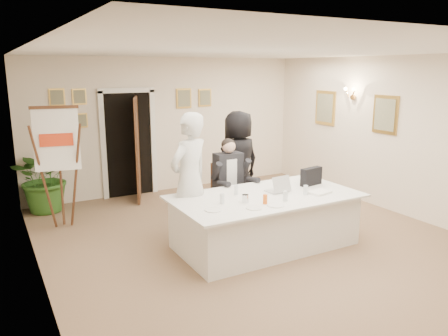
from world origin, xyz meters
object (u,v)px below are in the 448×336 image
object	(u,v)px
laptop	(277,182)
paper_stack	(320,192)
standing_man	(190,180)
conference_table	(265,220)
standing_woman	(238,162)
potted_palm	(44,177)
oj_glass	(265,199)
laptop_bag	(311,176)
flip_chart	(60,174)
seated_man	(230,182)
steel_jug	(245,199)

from	to	relation	value
laptop	paper_stack	world-z (taller)	laptop
standing_man	conference_table	bearing A→B (deg)	123.00
standing_man	paper_stack	world-z (taller)	standing_man
conference_table	standing_woman	bearing A→B (deg)	73.21
potted_palm	oj_glass	bearing A→B (deg)	-57.12
potted_palm	laptop_bag	world-z (taller)	potted_palm
laptop_bag	paper_stack	distance (m)	0.49
oj_glass	flip_chart	bearing A→B (deg)	131.06
conference_table	standing_woman	world-z (taller)	standing_woman
paper_stack	standing_woman	bearing A→B (deg)	98.53
conference_table	standing_man	distance (m)	1.26
potted_palm	laptop_bag	distance (m)	4.77
laptop	laptop_bag	size ratio (longest dim) A/B	0.87
laptop	oj_glass	distance (m)	0.67
flip_chart	standing_woman	world-z (taller)	flip_chart
conference_table	paper_stack	distance (m)	0.90
flip_chart	laptop_bag	size ratio (longest dim) A/B	4.96
seated_man	steel_jug	bearing A→B (deg)	-114.56
flip_chart	paper_stack	xyz separation A→B (m)	(3.23, -2.53, -0.12)
standing_man	oj_glass	bearing A→B (deg)	102.05
standing_man	laptop_bag	world-z (taller)	standing_man
seated_man	paper_stack	size ratio (longest dim) A/B	4.62
laptop	oj_glass	xyz separation A→B (m)	(-0.51, -0.44, -0.07)
flip_chart	steel_jug	distance (m)	3.14
seated_man	flip_chart	distance (m)	2.75
potted_palm	laptop	xyz separation A→B (m)	(2.87, -3.21, 0.26)
standing_man	steel_jug	size ratio (longest dim) A/B	17.92
conference_table	standing_woman	size ratio (longest dim) A/B	1.47
flip_chart	standing_man	world-z (taller)	standing_man
potted_palm	seated_man	bearing A→B (deg)	-40.72
conference_table	standing_man	xyz separation A→B (m)	(-0.93, 0.61, 0.59)
standing_woman	potted_palm	size ratio (longest dim) A/B	1.42
paper_stack	steel_jug	world-z (taller)	steel_jug
flip_chart	standing_man	xyz separation A→B (m)	(1.55, -1.62, 0.08)
flip_chart	standing_man	distance (m)	2.25
paper_stack	steel_jug	distance (m)	1.20
seated_man	oj_glass	bearing A→B (deg)	-104.41
seated_man	flip_chart	size ratio (longest dim) A/B	0.75
standing_man	steel_jug	bearing A→B (deg)	98.89
standing_woman	oj_glass	xyz separation A→B (m)	(-0.71, -1.90, -0.08)
seated_man	steel_jug	size ratio (longest dim) A/B	13.39
oj_glass	paper_stack	bearing A→B (deg)	2.17
steel_jug	paper_stack	bearing A→B (deg)	-7.23
laptop_bag	steel_jug	xyz separation A→B (m)	(-1.39, -0.28, -0.08)
seated_man	laptop	size ratio (longest dim) A/B	4.26
conference_table	oj_glass	distance (m)	0.61
standing_man	steel_jug	xyz separation A→B (m)	(0.49, -0.76, -0.16)
standing_woman	steel_jug	distance (m)	1.94
seated_man	potted_palm	bearing A→B (deg)	134.89
steel_jug	seated_man	bearing A→B (deg)	69.84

